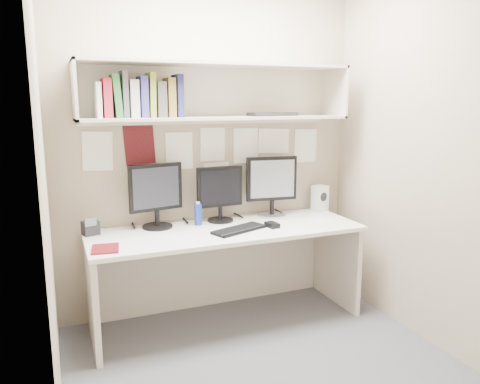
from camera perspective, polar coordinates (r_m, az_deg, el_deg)
name	(u,v)px	position (r m, az deg, el deg)	size (l,w,h in m)	color
floor	(262,363)	(3.20, 2.69, -20.12)	(2.40, 2.00, 0.01)	#4C4C51
wall_back	(210,147)	(3.68, -3.67, 5.51)	(2.40, 0.02, 2.60)	tan
wall_front	(371,192)	(1.91, 15.69, -0.01)	(2.40, 0.02, 2.60)	tan
wall_left	(44,174)	(2.50, -22.83, 2.07)	(0.02, 2.00, 2.60)	tan
wall_right	(423,154)	(3.44, 21.44, 4.38)	(0.02, 2.00, 2.60)	tan
desk	(226,275)	(3.57, -1.67, -10.06)	(2.00, 0.70, 0.73)	white
overhead_hutch	(215,92)	(3.53, -3.01, 12.11)	(2.00, 0.38, 0.40)	beige
pinned_papers	(210,153)	(3.68, -3.63, 4.73)	(1.92, 0.01, 0.48)	white
monitor_left	(156,193)	(3.48, -10.20, -0.15)	(0.41, 0.22, 0.47)	black
monitor_center	(220,191)	(3.62, -2.47, 0.09)	(0.37, 0.20, 0.43)	black
monitor_right	(272,184)	(3.78, 3.89, 0.96)	(0.42, 0.23, 0.49)	#A5A5AA
keyboard	(239,229)	(3.39, -0.10, -4.59)	(0.42, 0.15, 0.02)	black
mouse	(272,225)	(3.49, 3.94, -4.02)	(0.07, 0.11, 0.03)	black
speaker	(320,198)	(4.04, 9.71, -0.74)	(0.13, 0.14, 0.22)	silver
blue_bottle	(198,214)	(3.54, -5.14, -2.69)	(0.06, 0.06, 0.18)	#152A96
maroon_notebook	(105,249)	(3.09, -16.10, -6.66)	(0.17, 0.20, 0.01)	#5A0F13
desk_phone	(91,228)	(3.44, -17.76, -4.18)	(0.13, 0.12, 0.13)	black
book_stack	(140,97)	(3.35, -12.09, 11.21)	(0.58, 0.19, 0.31)	white
hutch_tray	(273,114)	(3.64, 4.02, 9.45)	(0.38, 0.15, 0.03)	black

